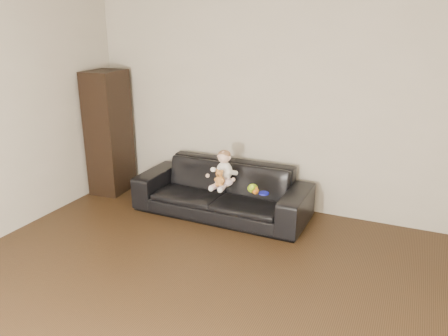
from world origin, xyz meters
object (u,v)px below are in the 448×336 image
at_px(sofa, 222,190).
at_px(baby, 224,171).
at_px(cabinet, 109,133).
at_px(toy_blue_disc, 264,193).
at_px(toy_rattle, 255,191).
at_px(toy_green, 253,188).
at_px(teddy_bear, 220,178).

xyz_separation_m(sofa, baby, (0.07, -0.11, 0.28)).
bearing_deg(cabinet, baby, -11.81).
relative_size(baby, toy_blue_disc, 3.83).
xyz_separation_m(baby, toy_rattle, (0.42, -0.08, -0.15)).
xyz_separation_m(sofa, toy_green, (0.44, -0.14, 0.14)).
relative_size(cabinet, toy_green, 11.71).
distance_m(baby, toy_rattle, 0.45).
bearing_deg(cabinet, toy_green, -11.52).
xyz_separation_m(sofa, cabinet, (-1.68, 0.10, 0.51)).
height_order(sofa, toy_blue_disc, sofa).
bearing_deg(baby, toy_green, -3.39).
bearing_deg(teddy_bear, toy_green, 26.18).
relative_size(baby, teddy_bear, 2.20).
distance_m(baby, toy_green, 0.40).
distance_m(cabinet, toy_blue_disc, 2.30).
bearing_deg(toy_rattle, cabinet, 172.48).
distance_m(cabinet, toy_green, 2.17).
relative_size(sofa, toy_rattle, 26.49).
xyz_separation_m(toy_green, toy_blue_disc, (0.13, 0.00, -0.04)).
distance_m(toy_green, toy_rattle, 0.06).
distance_m(toy_rattle, toy_blue_disc, 0.10).
bearing_deg(cabinet, toy_blue_disc, -11.04).
relative_size(sofa, baby, 4.80).
bearing_deg(teddy_bear, baby, 105.44).
bearing_deg(teddy_bear, toy_rattle, 18.72).
relative_size(sofa, teddy_bear, 10.53).
xyz_separation_m(cabinet, baby, (1.75, -0.21, -0.22)).
height_order(teddy_bear, toy_green, teddy_bear).
bearing_deg(toy_rattle, teddy_bear, -172.33).
distance_m(baby, teddy_bear, 0.14).
bearing_deg(teddy_bear, sofa, 119.72).
bearing_deg(toy_green, baby, 174.82).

